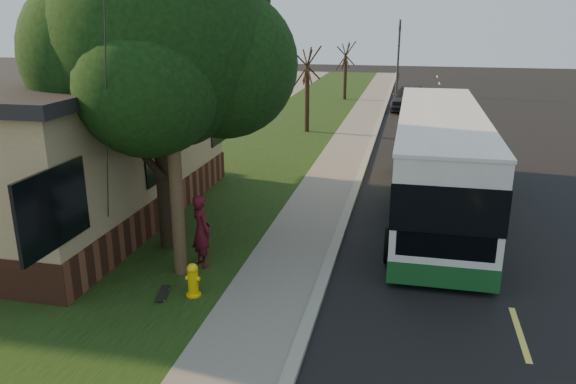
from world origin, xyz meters
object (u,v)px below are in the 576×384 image
Objects in this scene: utility_pole at (169,74)px; skateboarder at (201,231)px; traffic_signal at (399,52)px; dumpster at (161,155)px; fire_hydrant at (193,280)px; skateboard_main at (163,293)px; bare_tree_far at (345,72)px; bare_tree_near at (307,91)px; distant_car at (409,97)px; transit_bus at (438,159)px; leafy_tree at (162,43)px.

utility_pole is 3.73m from skateboarder.
utility_pole reaches higher than traffic_signal.
fire_hydrant is at bearing -61.85° from dumpster.
bare_tree_far is at bearing 89.54° from skateboard_main.
bare_tree_near is 5.75× the size of skateboard_main.
skateboard_main is at bearing -95.19° from distant_car.
skateboard_main is at bearing -65.33° from dumpster.
dumpster is 19.55m from distant_car.
bare_tree_far is 5.74m from distant_car.
traffic_signal is 26.07m from dumpster.
transit_bus reaches higher than skateboarder.
traffic_signal is 32.77m from skateboarder.
bare_tree_near reaches higher than skateboard_main.
utility_pole is (-0.71, 0.99, 4.20)m from fire_hydrant.
fire_hydrant is 0.17× the size of bare_tree_near.
skateboarder is at bearing 79.99° from skateboard_main.
dumpster is (-4.65, 7.85, -0.28)m from skateboarder.
skateboarder is (-3.45, -32.51, -2.21)m from traffic_signal.
distant_car reaches higher than skateboard_main.
fire_hydrant is 30.04m from bare_tree_far.
dumpster is at bearing 118.15° from fire_hydrant.
fire_hydrant is at bearing -126.78° from transit_bus.
distant_car reaches higher than fire_hydrant.
bare_tree_far is 0.73× the size of traffic_signal.
utility_pole is at bearing -90.60° from bare_tree_far.
transit_bus reaches higher than fire_hydrant.
utility_pole is at bearing -89.34° from bare_tree_near.
bare_tree_far is 2.28× the size of skateboarder.
bare_tree_near is 16.52m from traffic_signal.
traffic_signal is (4.67, 31.35, -2.00)m from leafy_tree.
dumpster is at bearing 117.12° from leafy_tree.
transit_bus reaches higher than distant_car.
utility_pole is at bearing -62.78° from dumpster.
leafy_tree is at bearing -147.56° from transit_bus.
skateboard_main is at bearing -89.18° from bare_tree_near.
traffic_signal reaches higher than skateboard_main.
distant_car is (5.00, 8.65, -1.35)m from bare_tree_near.
bare_tree_far reaches higher than transit_bus.
leafy_tree is 25.05m from distant_car.
transit_bus is at bearing -81.98° from distant_car.
traffic_signal is 3.35× the size of dumpster.
traffic_signal is 27.18m from transit_bus.
leafy_tree reaches higher than skateboarder.
utility_pole is 5.52× the size of dumpster.
bare_tree_far is 0.35× the size of transit_bus.
skateboarder reaches higher than fire_hydrant.
transit_bus reaches higher than dumpster.
bare_tree_near is at bearing 92.86° from fire_hydrant.
bare_tree_far reaches higher than dumpster.
fire_hydrant is 0.16× the size of distant_car.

